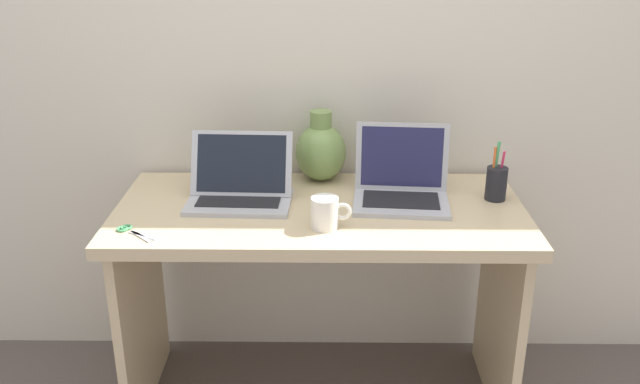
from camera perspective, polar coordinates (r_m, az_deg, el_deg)
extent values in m
cube|color=beige|center=(2.39, 0.10, 12.45)|extent=(4.40, 0.04, 2.40)
cube|color=#D1B78C|center=(2.19, 0.00, -1.70)|extent=(1.30, 0.62, 0.04)
cube|color=#D1B78C|center=(2.44, -14.70, -9.51)|extent=(0.03, 0.52, 0.70)
cube|color=#D1B78C|center=(2.43, 14.78, -9.68)|extent=(0.03, 0.52, 0.70)
cube|color=#B2B2B7|center=(2.21, -6.73, -0.80)|extent=(0.34, 0.24, 0.01)
cube|color=black|center=(2.21, -6.74, -0.59)|extent=(0.27, 0.15, 0.00)
cube|color=#B2B2B7|center=(2.24, -6.56, 2.37)|extent=(0.33, 0.11, 0.20)
cube|color=black|center=(2.24, -6.56, 2.37)|extent=(0.29, 0.10, 0.18)
cube|color=#B2B2B7|center=(2.21, 6.76, -0.86)|extent=(0.32, 0.26, 0.01)
cube|color=black|center=(2.20, 6.77, -0.64)|extent=(0.25, 0.16, 0.00)
cube|color=#B2B2B7|center=(2.26, 6.84, 2.94)|extent=(0.30, 0.06, 0.22)
cube|color=#23234C|center=(2.26, 6.84, 2.94)|extent=(0.27, 0.05, 0.20)
ellipsoid|color=#75934C|center=(2.38, 0.07, 3.33)|extent=(0.18, 0.18, 0.20)
cylinder|color=#75934C|center=(2.34, 0.07, 6.08)|extent=(0.07, 0.07, 0.06)
cylinder|color=white|center=(2.01, 0.39, -1.75)|extent=(0.08, 0.08, 0.10)
torus|color=white|center=(2.01, 1.90, -1.63)|extent=(0.05, 0.01, 0.05)
cylinder|color=black|center=(2.29, 14.49, 0.69)|extent=(0.07, 0.07, 0.11)
cylinder|color=#D83359|center=(2.28, 14.87, 1.76)|extent=(0.01, 0.02, 0.13)
cylinder|color=#4CA566|center=(2.28, 14.47, 2.17)|extent=(0.02, 0.01, 0.16)
cylinder|color=orange|center=(2.27, 14.26, 1.89)|extent=(0.01, 0.02, 0.14)
cylinder|color=#4CA566|center=(2.28, 14.38, 2.13)|extent=(0.02, 0.02, 0.16)
cube|color=#B7B7BC|center=(2.05, -14.59, -3.53)|extent=(0.09, 0.06, 0.00)
cube|color=#B7B7BC|center=(2.04, -14.73, -3.59)|extent=(0.08, 0.08, 0.00)
torus|color=#4CA566|center=(2.10, -16.16, -2.98)|extent=(0.03, 0.03, 0.01)
torus|color=#4CA566|center=(2.11, -15.84, -2.85)|extent=(0.03, 0.04, 0.01)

